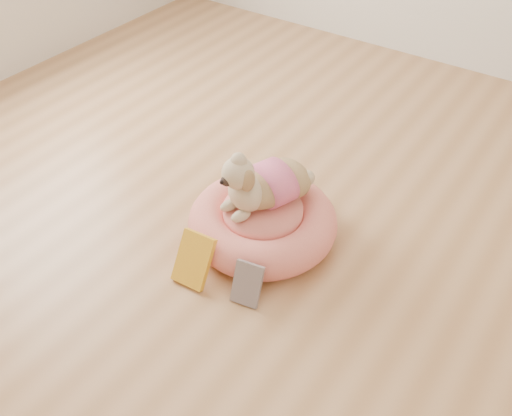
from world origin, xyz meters
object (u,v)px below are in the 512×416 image
Objects in this scene: book_yellow at (194,260)px; book_white at (247,284)px; pet_bed at (263,222)px; dog at (263,174)px.

book_white is (0.24, 0.03, -0.01)m from book_yellow.
dog reaches higher than pet_bed.
pet_bed is 0.24m from dog.
book_white is (0.17, -0.35, -0.23)m from dog.
book_yellow reaches higher than book_white.
book_yellow is at bearing 175.78° from book_white.
book_yellow is (-0.07, -0.37, -0.22)m from dog.
dog reaches higher than book_white.
dog is at bearing 105.39° from book_white.
book_white is at bearing 1.78° from book_yellow.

